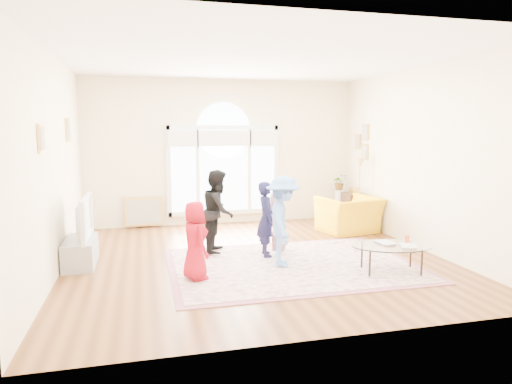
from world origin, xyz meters
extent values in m
plane|color=#522D12|center=(0.00, 0.00, 0.00)|extent=(6.00, 6.00, 0.00)
plane|color=#FEF1C9|center=(0.00, 3.00, 1.60)|extent=(6.00, 0.00, 6.00)
plane|color=#FEF1C9|center=(0.00, -3.00, 1.60)|extent=(6.00, 0.00, 6.00)
plane|color=#FEF1C9|center=(-3.00, 0.00, 1.60)|extent=(0.00, 6.00, 6.00)
plane|color=#FEF1C9|center=(3.00, 0.00, 1.60)|extent=(0.00, 6.00, 6.00)
plane|color=white|center=(0.00, 0.00, 3.20)|extent=(6.00, 6.00, 0.00)
cube|color=white|center=(0.00, 2.96, 0.25)|extent=(2.50, 0.08, 0.10)
cube|color=white|center=(0.00, 2.96, 2.15)|extent=(2.50, 0.08, 0.10)
cube|color=white|center=(-1.22, 2.96, 1.20)|extent=(0.10, 0.08, 2.00)
cube|color=white|center=(1.22, 2.96, 1.20)|extent=(0.10, 0.08, 2.00)
cube|color=#C6E2FF|center=(-0.90, 2.96, 1.20)|extent=(0.55, 0.02, 1.80)
cube|color=#C6E2FF|center=(0.90, 2.96, 1.20)|extent=(0.55, 0.02, 1.80)
cube|color=#C6E2FF|center=(0.00, 2.96, 1.20)|extent=(1.10, 0.02, 1.80)
cylinder|color=#C6E2FF|center=(0.00, 2.96, 2.10)|extent=(1.20, 0.02, 1.20)
cube|color=white|center=(-0.59, 2.95, 1.20)|extent=(0.07, 0.04, 1.80)
cube|color=white|center=(0.59, 2.95, 1.20)|extent=(0.07, 0.04, 1.80)
cube|color=white|center=(-0.90, 2.88, 1.92)|extent=(0.65, 0.12, 0.35)
cube|color=white|center=(0.00, 2.88, 1.92)|extent=(1.20, 0.12, 0.35)
cube|color=white|center=(0.90, 2.88, 1.92)|extent=(0.65, 0.12, 0.35)
cube|color=tan|center=(-2.98, 1.30, 2.10)|extent=(0.03, 0.34, 0.40)
cube|color=#ADA38E|center=(-2.96, 1.30, 2.10)|extent=(0.01, 0.28, 0.34)
cube|color=tan|center=(-2.98, -0.90, 2.00)|extent=(0.03, 0.30, 0.36)
cube|color=#ADA38E|center=(-2.96, -0.90, 2.00)|extent=(0.01, 0.24, 0.30)
cube|color=tan|center=(2.98, 2.05, 2.05)|extent=(0.03, 0.28, 0.34)
cube|color=#ADA38E|center=(2.96, 2.05, 2.05)|extent=(0.01, 0.22, 0.28)
cube|color=tan|center=(2.98, 2.05, 1.62)|extent=(0.03, 0.28, 0.34)
cube|color=#ADA38E|center=(2.96, 2.05, 1.62)|extent=(0.01, 0.22, 0.28)
cube|color=tan|center=(2.98, 2.40, 1.84)|extent=(0.03, 0.26, 0.32)
cube|color=#ADA38E|center=(2.96, 2.40, 1.84)|extent=(0.01, 0.20, 0.26)
cube|color=beige|center=(0.46, -0.52, 0.01)|extent=(3.60, 2.60, 0.02)
cube|color=#9B5869|center=(0.46, -0.52, 0.01)|extent=(3.80, 2.80, 0.01)
cube|color=#93979B|center=(-2.75, 0.30, 0.21)|extent=(0.45, 1.00, 0.42)
imported|color=black|center=(-2.75, 0.30, 0.75)|extent=(0.15, 1.15, 0.66)
cube|color=#4C9CC5|center=(-2.66, 0.30, 0.75)|extent=(0.02, 0.94, 0.53)
ellipsoid|color=silver|center=(1.76, -1.22, 0.41)|extent=(1.31, 0.99, 0.02)
cylinder|color=black|center=(2.17, -1.09, 0.20)|extent=(0.03, 0.03, 0.40)
cylinder|color=black|center=(1.44, -0.93, 0.20)|extent=(0.03, 0.03, 0.40)
cylinder|color=black|center=(2.08, -1.51, 0.20)|extent=(0.03, 0.03, 0.40)
cylinder|color=black|center=(1.35, -1.35, 0.20)|extent=(0.03, 0.03, 0.40)
imported|color=#B2A58C|center=(1.61, -1.13, 0.43)|extent=(0.25, 0.32, 0.03)
imported|color=#B2A58C|center=(1.85, -1.33, 0.43)|extent=(0.31, 0.35, 0.02)
cylinder|color=#CD5026|center=(2.05, -1.17, 0.48)|extent=(0.07, 0.07, 0.12)
imported|color=#F0AE0E|center=(2.33, 1.40, 0.37)|extent=(1.29, 1.18, 0.73)
cube|color=black|center=(2.78, 2.13, 0.35)|extent=(0.40, 0.50, 0.70)
cylinder|color=black|center=(2.75, 1.81, 0.01)|extent=(0.20, 0.20, 0.02)
cylinder|color=#B38F40|center=(2.75, 1.81, 0.68)|extent=(0.02, 0.02, 1.35)
cone|color=#CCB284|center=(2.75, 1.81, 1.40)|extent=(0.25, 0.25, 0.22)
cylinder|color=white|center=(2.70, 2.71, 0.35)|extent=(0.20, 0.20, 0.70)
imported|color=#33722D|center=(2.70, 2.71, 0.88)|extent=(0.36, 0.32, 0.37)
cube|color=tan|center=(-1.77, 2.90, 0.00)|extent=(0.80, 0.14, 0.62)
imported|color=#A30D1D|center=(-1.09, -0.85, 0.57)|extent=(0.49, 0.62, 1.10)
imported|color=black|center=(0.19, 0.07, 0.64)|extent=(0.32, 0.47, 1.24)
imported|color=black|center=(-0.53, 0.53, 0.73)|extent=(0.71, 0.81, 1.41)
imported|color=pink|center=(0.48, 0.41, 0.64)|extent=(0.58, 0.79, 1.24)
imported|color=#6298E9|center=(0.30, -0.54, 0.72)|extent=(0.74, 1.01, 1.40)
camera|label=1|loc=(-1.77, -7.08, 2.11)|focal=32.00mm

